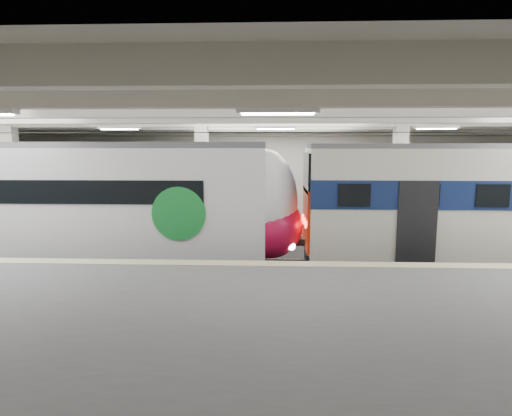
{
  "coord_description": "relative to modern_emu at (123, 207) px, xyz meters",
  "views": [
    {
      "loc": [
        -0.08,
        -14.47,
        4.29
      ],
      "look_at": [
        -0.7,
        1.0,
        2.0
      ],
      "focal_mm": 30.0,
      "sensor_mm": 36.0,
      "label": 1
    }
  ],
  "objects": [
    {
      "name": "far_train",
      "position": [
        -2.73,
        5.5,
        0.13
      ],
      "size": [
        13.87,
        3.03,
        4.42
      ],
      "rotation": [
        0.0,
        0.0,
        0.02
      ],
      "color": "white",
      "rests_on": "ground"
    },
    {
      "name": "station_hall",
      "position": [
        5.28,
        -1.74,
        1.09
      ],
      "size": [
        36.0,
        24.0,
        5.75
      ],
      "color": "black",
      "rests_on": "ground"
    },
    {
      "name": "older_rer",
      "position": [
        12.8,
        0.0,
        0.11
      ],
      "size": [
        13.09,
        2.89,
        4.33
      ],
      "color": "silver",
      "rests_on": "ground"
    },
    {
      "name": "modern_emu",
      "position": [
        0.0,
        0.0,
        0.0
      ],
      "size": [
        13.57,
        2.8,
        4.39
      ],
      "color": "white",
      "rests_on": "ground"
    }
  ]
}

